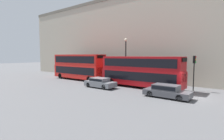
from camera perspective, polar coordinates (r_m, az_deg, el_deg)
ground_plane at (r=19.90m, az=24.17°, el=-8.01°), size 200.00×200.00×0.00m
building_facade at (r=26.54m, az=28.45°, el=11.81°), size 1.10×80.00×14.94m
bus_leading at (r=23.44m, az=9.31°, el=-0.13°), size 2.59×11.21×4.12m
bus_second_in_queue at (r=31.17m, az=-10.82°, el=1.33°), size 2.59×10.73×4.42m
car_dark_sedan at (r=18.59m, az=17.37°, el=-6.46°), size 1.80×4.59×1.32m
car_hatchback at (r=23.27m, az=-3.94°, el=-4.06°), size 1.88×4.25×1.30m
traffic_light at (r=23.01m, az=25.27°, el=1.25°), size 0.30×0.36×4.22m
street_lamp at (r=26.83m, az=4.52°, el=4.63°), size 0.44×0.44×6.85m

